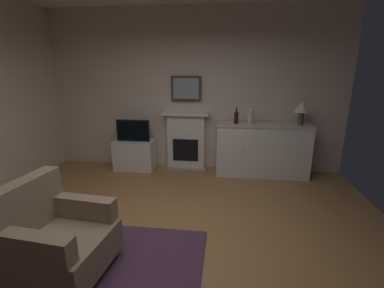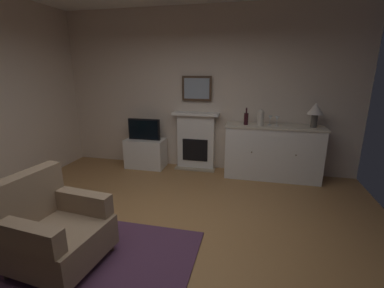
{
  "view_description": "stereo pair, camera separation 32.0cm",
  "coord_description": "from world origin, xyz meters",
  "px_view_note": "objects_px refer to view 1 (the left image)",
  "views": [
    {
      "loc": [
        0.6,
        -2.4,
        1.86
      ],
      "look_at": [
        0.22,
        0.66,
        1.0
      ],
      "focal_mm": 24.91,
      "sensor_mm": 36.0,
      "label": 1
    },
    {
      "loc": [
        0.92,
        -2.35,
        1.86
      ],
      "look_at": [
        0.22,
        0.66,
        1.0
      ],
      "focal_mm": 24.91,
      "sensor_mm": 36.0,
      "label": 2
    }
  ],
  "objects_px": {
    "vase_decorative": "(251,116)",
    "wine_glass_center": "(266,117)",
    "framed_picture": "(186,88)",
    "armchair": "(56,238)",
    "table_lamp": "(302,109)",
    "wine_glass_left": "(259,117)",
    "sideboard_cabinet": "(262,150)",
    "fireplace_unit": "(186,141)",
    "wine_bottle": "(236,118)",
    "tv_cabinet": "(135,155)",
    "tv_set": "(133,131)"
  },
  "relations": [
    {
      "from": "vase_decorative",
      "to": "wine_glass_center",
      "type": "bearing_deg",
      "value": 7.01
    },
    {
      "from": "framed_picture",
      "to": "armchair",
      "type": "xyz_separation_m",
      "value": [
        -0.78,
        -2.98,
        -1.15
      ]
    },
    {
      "from": "table_lamp",
      "to": "wine_glass_center",
      "type": "bearing_deg",
      "value": -178.36
    },
    {
      "from": "framed_picture",
      "to": "armchair",
      "type": "distance_m",
      "value": 3.28
    },
    {
      "from": "table_lamp",
      "to": "armchair",
      "type": "height_order",
      "value": "table_lamp"
    },
    {
      "from": "wine_glass_left",
      "to": "vase_decorative",
      "type": "height_order",
      "value": "vase_decorative"
    },
    {
      "from": "sideboard_cabinet",
      "to": "wine_glass_center",
      "type": "height_order",
      "value": "wine_glass_center"
    },
    {
      "from": "wine_glass_center",
      "to": "vase_decorative",
      "type": "height_order",
      "value": "vase_decorative"
    },
    {
      "from": "fireplace_unit",
      "to": "framed_picture",
      "type": "distance_m",
      "value": 0.98
    },
    {
      "from": "framed_picture",
      "to": "wine_glass_center",
      "type": "relative_size",
      "value": 3.33
    },
    {
      "from": "fireplace_unit",
      "to": "wine_bottle",
      "type": "distance_m",
      "value": 1.07
    },
    {
      "from": "wine_glass_left",
      "to": "framed_picture",
      "type": "bearing_deg",
      "value": 171.92
    },
    {
      "from": "tv_cabinet",
      "to": "tv_set",
      "type": "xyz_separation_m",
      "value": [
        0.0,
        -0.02,
        0.48
      ]
    },
    {
      "from": "fireplace_unit",
      "to": "wine_bottle",
      "type": "height_order",
      "value": "wine_bottle"
    },
    {
      "from": "framed_picture",
      "to": "wine_bottle",
      "type": "height_order",
      "value": "framed_picture"
    },
    {
      "from": "wine_glass_center",
      "to": "armchair",
      "type": "relative_size",
      "value": 0.18
    },
    {
      "from": "table_lamp",
      "to": "vase_decorative",
      "type": "relative_size",
      "value": 1.42
    },
    {
      "from": "wine_glass_left",
      "to": "wine_bottle",
      "type": "bearing_deg",
      "value": -173.17
    },
    {
      "from": "table_lamp",
      "to": "armchair",
      "type": "xyz_separation_m",
      "value": [
        -2.79,
        -2.75,
        -0.84
      ]
    },
    {
      "from": "table_lamp",
      "to": "wine_glass_left",
      "type": "xyz_separation_m",
      "value": [
        -0.69,
        0.03,
        -0.16
      ]
    },
    {
      "from": "sideboard_cabinet",
      "to": "armchair",
      "type": "relative_size",
      "value": 1.78
    },
    {
      "from": "tv_cabinet",
      "to": "armchair",
      "type": "distance_m",
      "value": 2.78
    },
    {
      "from": "tv_cabinet",
      "to": "tv_set",
      "type": "relative_size",
      "value": 1.21
    },
    {
      "from": "fireplace_unit",
      "to": "tv_set",
      "type": "xyz_separation_m",
      "value": [
        -0.97,
        -0.19,
        0.22
      ]
    },
    {
      "from": "tv_cabinet",
      "to": "wine_glass_left",
      "type": "bearing_deg",
      "value": 0.49
    },
    {
      "from": "fireplace_unit",
      "to": "tv_set",
      "type": "height_order",
      "value": "fireplace_unit"
    },
    {
      "from": "wine_bottle",
      "to": "wine_glass_left",
      "type": "bearing_deg",
      "value": 6.83
    },
    {
      "from": "vase_decorative",
      "to": "armchair",
      "type": "xyz_separation_m",
      "value": [
        -1.94,
        -2.7,
        -0.7
      ]
    },
    {
      "from": "wine_glass_center",
      "to": "sideboard_cabinet",
      "type": "bearing_deg",
      "value": 150.59
    },
    {
      "from": "wine_glass_left",
      "to": "tv_set",
      "type": "distance_m",
      "value": 2.32
    },
    {
      "from": "framed_picture",
      "to": "wine_glass_center",
      "type": "bearing_deg",
      "value": -9.47
    },
    {
      "from": "table_lamp",
      "to": "wine_glass_center",
      "type": "distance_m",
      "value": 0.6
    },
    {
      "from": "fireplace_unit",
      "to": "vase_decorative",
      "type": "relative_size",
      "value": 3.91
    },
    {
      "from": "fireplace_unit",
      "to": "armchair",
      "type": "height_order",
      "value": "fireplace_unit"
    },
    {
      "from": "sideboard_cabinet",
      "to": "wine_glass_center",
      "type": "bearing_deg",
      "value": -29.41
    },
    {
      "from": "wine_glass_center",
      "to": "armchair",
      "type": "height_order",
      "value": "wine_glass_center"
    },
    {
      "from": "wine_bottle",
      "to": "vase_decorative",
      "type": "xyz_separation_m",
      "value": [
        0.24,
        -0.04,
        0.03
      ]
    },
    {
      "from": "wine_bottle",
      "to": "armchair",
      "type": "bearing_deg",
      "value": -121.79
    },
    {
      "from": "table_lamp",
      "to": "tv_cabinet",
      "type": "height_order",
      "value": "table_lamp"
    },
    {
      "from": "wine_glass_left",
      "to": "tv_cabinet",
      "type": "distance_m",
      "value": 2.43
    },
    {
      "from": "fireplace_unit",
      "to": "table_lamp",
      "type": "xyz_separation_m",
      "value": [
        2.02,
        -0.18,
        0.68
      ]
    },
    {
      "from": "framed_picture",
      "to": "vase_decorative",
      "type": "bearing_deg",
      "value": -13.19
    },
    {
      "from": "wine_bottle",
      "to": "tv_cabinet",
      "type": "xyz_separation_m",
      "value": [
        -1.9,
        0.03,
        -0.77
      ]
    },
    {
      "from": "tv_cabinet",
      "to": "wine_bottle",
      "type": "bearing_deg",
      "value": -0.86
    },
    {
      "from": "table_lamp",
      "to": "vase_decorative",
      "type": "bearing_deg",
      "value": -176.64
    },
    {
      "from": "vase_decorative",
      "to": "tv_set",
      "type": "xyz_separation_m",
      "value": [
        -2.14,
        0.04,
        -0.32
      ]
    },
    {
      "from": "fireplace_unit",
      "to": "table_lamp",
      "type": "relative_size",
      "value": 2.75
    },
    {
      "from": "table_lamp",
      "to": "tv_cabinet",
      "type": "bearing_deg",
      "value": 179.71
    },
    {
      "from": "sideboard_cabinet",
      "to": "wine_glass_left",
      "type": "bearing_deg",
      "value": 156.76
    },
    {
      "from": "sideboard_cabinet",
      "to": "wine_bottle",
      "type": "relative_size",
      "value": 5.65
    }
  ]
}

